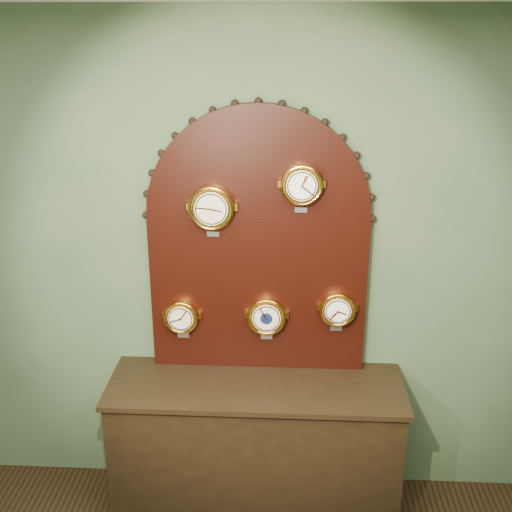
# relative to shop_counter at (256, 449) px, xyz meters

# --- Properties ---
(wall_back) EXTENTS (4.00, 0.00, 4.00)m
(wall_back) POSITION_rel_shop_counter_xyz_m (0.00, 0.27, 1.00)
(wall_back) COLOR #3F563B
(wall_back) RESTS_ON ground
(shop_counter) EXTENTS (1.60, 0.50, 0.80)m
(shop_counter) POSITION_rel_shop_counter_xyz_m (0.00, 0.00, 0.00)
(shop_counter) COLOR black
(shop_counter) RESTS_ON ground_plane
(display_board) EXTENTS (1.26, 0.06, 1.53)m
(display_board) POSITION_rel_shop_counter_xyz_m (0.00, 0.22, 1.23)
(display_board) COLOR black
(display_board) RESTS_ON shop_counter
(roman_clock) EXTENTS (0.24, 0.08, 0.29)m
(roman_clock) POSITION_rel_shop_counter_xyz_m (-0.24, 0.15, 1.40)
(roman_clock) COLOR gold
(roman_clock) RESTS_ON display_board
(arabic_clock) EXTENTS (0.22, 0.08, 0.27)m
(arabic_clock) POSITION_rel_shop_counter_xyz_m (0.23, 0.15, 1.53)
(arabic_clock) COLOR gold
(arabic_clock) RESTS_ON display_board
(hygrometer) EXTENTS (0.19, 0.08, 0.25)m
(hygrometer) POSITION_rel_shop_counter_xyz_m (-0.43, 0.15, 0.76)
(hygrometer) COLOR gold
(hygrometer) RESTS_ON display_board
(barometer) EXTENTS (0.22, 0.08, 0.27)m
(barometer) POSITION_rel_shop_counter_xyz_m (0.05, 0.15, 0.77)
(barometer) COLOR gold
(barometer) RESTS_ON display_board
(tide_clock) EXTENTS (0.19, 0.08, 0.25)m
(tide_clock) POSITION_rel_shop_counter_xyz_m (0.44, 0.15, 0.83)
(tide_clock) COLOR gold
(tide_clock) RESTS_ON display_board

